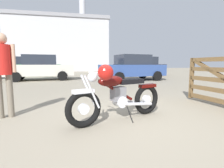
{
  "coord_description": "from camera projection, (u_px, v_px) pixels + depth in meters",
  "views": [
    {
      "loc": [
        -1.09,
        -3.01,
        1.06
      ],
      "look_at": [
        -0.09,
        1.03,
        0.57
      ],
      "focal_mm": 26.54,
      "sensor_mm": 36.0,
      "label": 1
    }
  ],
  "objects": [
    {
      "name": "industrial_building",
      "position": [
        63.0,
        47.0,
        29.94
      ],
      "size": [
        15.62,
        13.69,
        16.77
      ],
      "rotation": [
        0.0,
        0.0,
        -0.04
      ],
      "color": "#B2B2B7",
      "rests_on": "ground_plane"
    },
    {
      "name": "silver_sedan_mid",
      "position": [
        33.0,
        66.0,
        15.48
      ],
      "size": [
        4.77,
        2.12,
        1.74
      ],
      "rotation": [
        0.0,
        0.0,
        0.04
      ],
      "color": "black",
      "rests_on": "ground_plane"
    },
    {
      "name": "blue_hatchback_right",
      "position": [
        132.0,
        68.0,
        10.88
      ],
      "size": [
        4.41,
        2.38,
        1.67
      ],
      "rotation": [
        0.0,
        0.0,
        3.29
      ],
      "color": "black",
      "rests_on": "ground_plane"
    },
    {
      "name": "dark_sedan_left",
      "position": [
        40.0,
        68.0,
        11.05
      ],
      "size": [
        4.35,
        2.25,
        1.67
      ],
      "rotation": [
        0.0,
        0.0,
        3.24
      ],
      "color": "black",
      "rests_on": "ground_plane"
    },
    {
      "name": "vintage_motorcycle",
      "position": [
        117.0,
        95.0,
        3.08
      ],
      "size": [
        2.01,
        0.94,
        1.07
      ],
      "rotation": [
        0.0,
        0.0,
        3.47
      ],
      "color": "black",
      "rests_on": "ground_plane"
    },
    {
      "name": "pale_sedan_back",
      "position": [
        139.0,
        66.0,
        15.18
      ],
      "size": [
        4.93,
        2.54,
        1.74
      ],
      "rotation": [
        0.0,
        0.0,
        0.17
      ],
      "color": "black",
      "rests_on": "ground_plane"
    },
    {
      "name": "bystander",
      "position": [
        3.0,
        67.0,
        3.21
      ],
      "size": [
        0.45,
        0.3,
        1.66
      ],
      "rotation": [
        0.0,
        0.0,
        1.76
      ],
      "color": "#706656",
      "rests_on": "ground_plane"
    },
    {
      "name": "ground_plane",
      "position": [
        129.0,
        118.0,
        3.29
      ],
      "size": [
        80.0,
        80.0,
        0.0
      ],
      "primitive_type": "plane",
      "color": "gray"
    }
  ]
}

